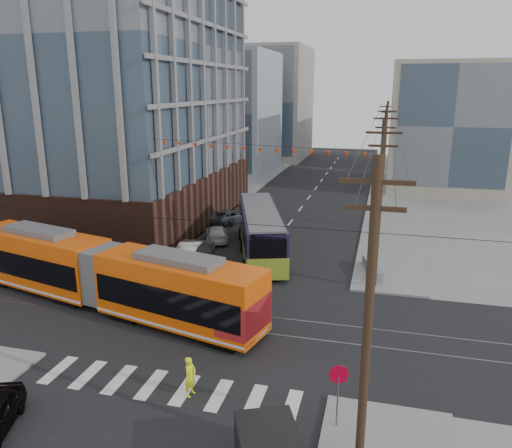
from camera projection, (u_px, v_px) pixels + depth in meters
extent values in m
plane|color=slate|center=(193.00, 354.00, 24.95)|extent=(160.00, 160.00, 0.00)
cube|color=#381E16|center=(62.00, 72.00, 47.99)|extent=(30.00, 25.00, 28.60)
cube|color=#8C99A5|center=(213.00, 114.00, 75.24)|extent=(18.00, 16.00, 18.00)
cube|color=gray|center=(447.00, 127.00, 63.74)|extent=(14.00, 14.00, 16.00)
cube|color=gray|center=(264.00, 104.00, 92.91)|extent=(16.00, 18.00, 20.00)
cube|color=#8C99A5|center=(446.00, 124.00, 82.19)|extent=(16.00, 16.00, 14.00)
cylinder|color=black|center=(367.00, 328.00, 15.83)|extent=(0.30, 0.30, 11.00)
cylinder|color=black|center=(386.00, 139.00, 73.69)|extent=(0.30, 0.30, 11.00)
imported|color=silver|center=(194.00, 250.00, 38.43)|extent=(1.76, 4.81, 1.57)
imported|color=silver|center=(217.00, 233.00, 43.23)|extent=(3.30, 4.83, 1.30)
imported|color=#4D515D|center=(229.00, 216.00, 48.87)|extent=(3.66, 5.29, 1.34)
imported|color=#F2FF19|center=(190.00, 376.00, 21.37)|extent=(0.57, 0.74, 1.80)
cube|color=gray|center=(372.00, 269.00, 35.48)|extent=(1.89, 4.11, 0.80)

